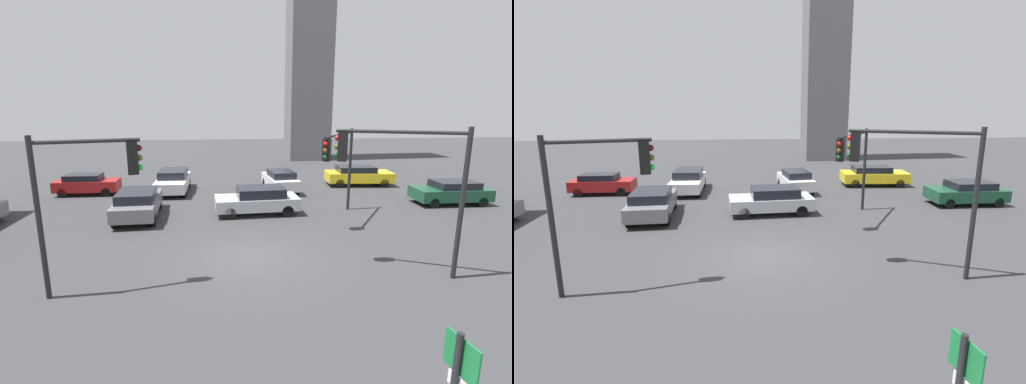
# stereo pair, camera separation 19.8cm
# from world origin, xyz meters

# --- Properties ---
(ground_plane) EXTENTS (101.68, 101.68, 0.00)m
(ground_plane) POSITION_xyz_m (0.00, 0.00, 0.00)
(ground_plane) COLOR #38383A
(traffic_light_0) EXTENTS (3.01, 0.97, 4.95)m
(traffic_light_0) POSITION_xyz_m (-5.11, -2.35, 3.53)
(traffic_light_0) COLOR black
(traffic_light_0) RESTS_ON ground_plane
(traffic_light_1) EXTENTS (3.95, 1.84, 5.10)m
(traffic_light_1) POSITION_xyz_m (4.87, -1.72, 3.71)
(traffic_light_1) COLOR black
(traffic_light_1) RESTS_ON ground_plane
(traffic_light_2) EXTENTS (2.64, 3.87, 4.52)m
(traffic_light_2) POSITION_xyz_m (4.68, 4.43, 3.33)
(traffic_light_2) COLOR black
(traffic_light_2) RESTS_ON ground_plane
(car_0) EXTENTS (1.99, 4.78, 1.48)m
(car_0) POSITION_xyz_m (-4.42, 11.66, 0.78)
(car_0) COLOR silver
(car_0) RESTS_ON ground_plane
(car_1) EXTENTS (2.31, 4.79, 1.47)m
(car_1) POSITION_xyz_m (-5.52, 5.71, 0.79)
(car_1) COLOR slate
(car_1) RESTS_ON ground_plane
(car_3) EXTENTS (4.79, 2.28, 1.43)m
(car_3) POSITION_xyz_m (8.76, 12.59, 0.76)
(car_3) COLOR yellow
(car_3) RESTS_ON ground_plane
(car_4) EXTENTS (4.56, 2.24, 1.46)m
(car_4) POSITION_xyz_m (0.77, 5.87, 0.76)
(car_4) COLOR #ADB2B7
(car_4) RESTS_ON ground_plane
(car_5) EXTENTS (4.30, 1.97, 1.39)m
(car_5) POSITION_xyz_m (12.39, 6.94, 0.73)
(car_5) COLOR #19472D
(car_5) RESTS_ON ground_plane
(car_6) EXTENTS (2.16, 4.16, 1.46)m
(car_6) POSITION_xyz_m (2.82, 11.14, 0.77)
(car_6) COLOR silver
(car_6) RESTS_ON ground_plane
(car_7) EXTENTS (3.97, 1.72, 1.36)m
(car_7) POSITION_xyz_m (-9.95, 11.31, 0.72)
(car_7) COLOR maroon
(car_7) RESTS_ON ground_plane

